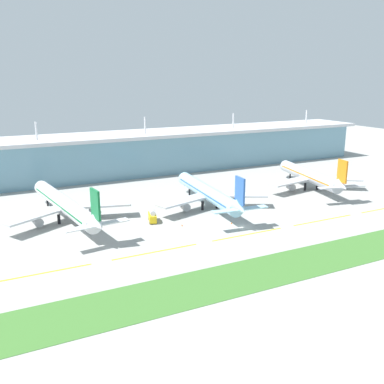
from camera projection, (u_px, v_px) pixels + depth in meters
ground_plane at (243, 227)px, 155.97m from camera, size 600.00×600.00×0.00m
terminal_building at (142, 152)px, 242.00m from camera, size 288.00×34.00×31.46m
airliner_near at (65, 205)px, 160.10m from camera, size 48.40×70.37×18.90m
airliner_middle at (208, 193)px, 176.31m from camera, size 48.59×64.03×18.90m
airliner_far at (310, 176)px, 206.11m from camera, size 47.77×59.35×18.90m
taxiway_stripe_west at (41, 274)px, 118.61m from camera, size 28.00×0.70×0.04m
taxiway_stripe_mid_west at (156, 252)px, 133.38m from camera, size 28.00×0.70×0.04m
taxiway_stripe_centre at (248, 234)px, 148.15m from camera, size 28.00×0.70×0.04m
taxiway_stripe_mid_east at (323, 220)px, 162.92m from camera, size 28.00×0.70×0.04m
grass_verge at (307, 261)px, 126.45m from camera, size 300.00×18.00×0.10m
fuel_truck at (152, 216)px, 160.41m from camera, size 4.53×7.64×4.95m
safety_cone_left_wingtip at (231, 223)px, 158.62m from camera, size 0.56×0.56×0.70m
safety_cone_nose_front at (182, 225)px, 156.40m from camera, size 0.56×0.56×0.70m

